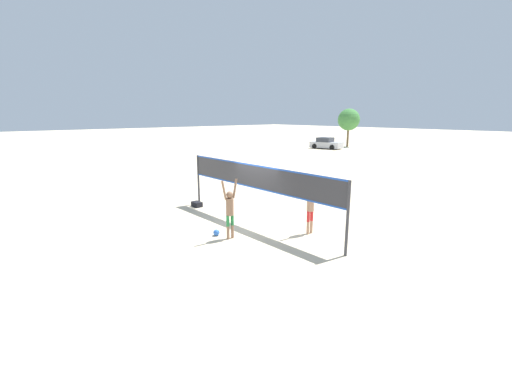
{
  "coord_description": "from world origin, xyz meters",
  "views": [
    {
      "loc": [
        10.17,
        -8.99,
        4.46
      ],
      "look_at": [
        0.0,
        0.0,
        1.36
      ],
      "focal_mm": 24.0,
      "sensor_mm": 36.0,
      "label": 1
    }
  ],
  "objects_px": {
    "volleyball": "(216,233)",
    "gear_bag": "(197,204)",
    "player_blocker": "(310,204)",
    "tree_left_cluster": "(349,120)",
    "volleyball_net": "(256,180)",
    "player_spiker": "(230,208)",
    "parked_car_mid": "(326,144)"
  },
  "relations": [
    {
      "from": "volleyball",
      "to": "gear_bag",
      "type": "relative_size",
      "value": 0.45
    },
    {
      "from": "player_spiker",
      "to": "player_blocker",
      "type": "relative_size",
      "value": 1.0
    },
    {
      "from": "parked_car_mid",
      "to": "gear_bag",
      "type": "bearing_deg",
      "value": -74.78
    },
    {
      "from": "gear_bag",
      "to": "parked_car_mid",
      "type": "distance_m",
      "value": 31.59
    },
    {
      "from": "player_spiker",
      "to": "player_blocker",
      "type": "bearing_deg",
      "value": -31.38
    },
    {
      "from": "volleyball_net",
      "to": "player_blocker",
      "type": "distance_m",
      "value": 2.45
    },
    {
      "from": "player_blocker",
      "to": "volleyball",
      "type": "xyz_separation_m",
      "value": [
        -2.17,
        -2.8,
        -1.05
      ]
    },
    {
      "from": "volleyball_net",
      "to": "tree_left_cluster",
      "type": "relative_size",
      "value": 1.69
    },
    {
      "from": "player_spiker",
      "to": "volleyball_net",
      "type": "bearing_deg",
      "value": 19.44
    },
    {
      "from": "player_blocker",
      "to": "gear_bag",
      "type": "bearing_deg",
      "value": -79.52
    },
    {
      "from": "volleyball_net",
      "to": "player_blocker",
      "type": "xyz_separation_m",
      "value": [
        2.23,
        0.76,
        -0.68
      ]
    },
    {
      "from": "volleyball_net",
      "to": "gear_bag",
      "type": "distance_m",
      "value": 4.35
    },
    {
      "from": "gear_bag",
      "to": "tree_left_cluster",
      "type": "distance_m",
      "value": 36.03
    },
    {
      "from": "volleyball_net",
      "to": "player_blocker",
      "type": "bearing_deg",
      "value": 18.87
    },
    {
      "from": "parked_car_mid",
      "to": "volleyball_net",
      "type": "bearing_deg",
      "value": -68.29
    },
    {
      "from": "tree_left_cluster",
      "to": "volleyball_net",
      "type": "bearing_deg",
      "value": -61.76
    },
    {
      "from": "tree_left_cluster",
      "to": "player_spiker",
      "type": "bearing_deg",
      "value": -62.19
    },
    {
      "from": "parked_car_mid",
      "to": "volleyball",
      "type": "bearing_deg",
      "value": -70.0
    },
    {
      "from": "volleyball_net",
      "to": "gear_bag",
      "type": "bearing_deg",
      "value": -174.46
    },
    {
      "from": "player_blocker",
      "to": "tree_left_cluster",
      "type": "distance_m",
      "value": 37.75
    },
    {
      "from": "volleyball",
      "to": "parked_car_mid",
      "type": "relative_size",
      "value": 0.06
    },
    {
      "from": "player_blocker",
      "to": "gear_bag",
      "type": "relative_size",
      "value": 4.18
    },
    {
      "from": "volleyball",
      "to": "player_spiker",
      "type": "bearing_deg",
      "value": 19.72
    },
    {
      "from": "volleyball_net",
      "to": "gear_bag",
      "type": "xyz_separation_m",
      "value": [
        -3.97,
        -0.39,
        -1.72
      ]
    },
    {
      "from": "player_blocker",
      "to": "parked_car_mid",
      "type": "height_order",
      "value": "player_blocker"
    },
    {
      "from": "volleyball_net",
      "to": "player_blocker",
      "type": "height_order",
      "value": "volleyball_net"
    },
    {
      "from": "volleyball_net",
      "to": "parked_car_mid",
      "type": "height_order",
      "value": "volleyball_net"
    },
    {
      "from": "gear_bag",
      "to": "volleyball_net",
      "type": "bearing_deg",
      "value": 5.54
    },
    {
      "from": "gear_bag",
      "to": "parked_car_mid",
      "type": "xyz_separation_m",
      "value": [
        -13.75,
        28.43,
        0.53
      ]
    },
    {
      "from": "player_spiker",
      "to": "player_blocker",
      "type": "height_order",
      "value": "player_blocker"
    },
    {
      "from": "volleyball_net",
      "to": "volleyball",
      "type": "xyz_separation_m",
      "value": [
        0.06,
        -2.04,
        -1.72
      ]
    },
    {
      "from": "volleyball",
      "to": "player_blocker",
      "type": "bearing_deg",
      "value": 52.29
    }
  ]
}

